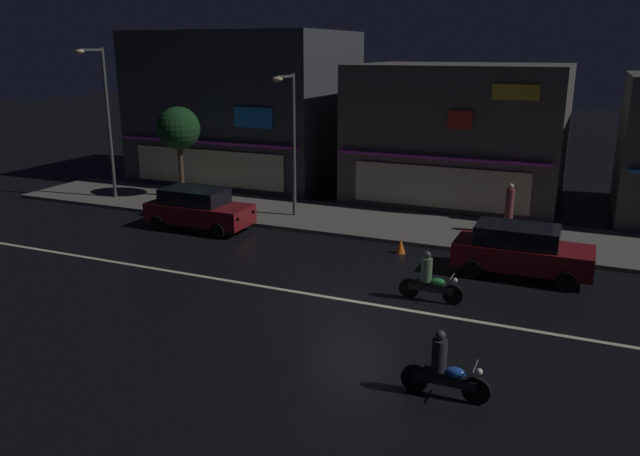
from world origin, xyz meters
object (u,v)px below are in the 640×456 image
Objects in this scene: parked_car_near_kerb at (521,250)px; motorcycle_following at (443,370)px; traffic_cone at (401,246)px; streetlamp_west at (104,111)px; parked_car_trailing at (198,208)px; pedestrian_on_sidewalk at (509,210)px; streetlamp_mid at (291,132)px; motorcycle_trailing_far at (429,280)px.

parked_car_near_kerb reaches higher than motorcycle_following.
traffic_cone is at bearing -62.52° from motorcycle_following.
streetlamp_west reaches higher than parked_car_trailing.
parked_car_trailing is (-11.76, -3.94, -0.20)m from pedestrian_on_sidewalk.
streetlamp_mid is 3.17× the size of motorcycle_following.
streetlamp_west is at bearing 165.68° from motorcycle_trailing_far.
streetlamp_west is 15.90m from traffic_cone.
streetlamp_mid is at bearing -60.70° from pedestrian_on_sidewalk.
streetlamp_mid is at bearing 161.36° from parked_car_near_kerb.
pedestrian_on_sidewalk is 5.02m from traffic_cone.
parked_car_near_kerb is 8.37m from motorcycle_following.
streetlamp_west reaches higher than parked_car_near_kerb.
parked_car_trailing is 7.82× the size of traffic_cone.
parked_car_near_kerb is 2.26× the size of motorcycle_trailing_far.
pedestrian_on_sidewalk is 3.60× the size of traffic_cone.
parked_car_near_kerb is 2.26× the size of motorcycle_following.
pedestrian_on_sidewalk reaches higher than parked_car_trailing.
motorcycle_trailing_far is (7.65, -6.59, -3.13)m from streetlamp_mid.
streetlamp_mid is 10.78m from parked_car_near_kerb.
streetlamp_west is at bearing -63.42° from pedestrian_on_sidewalk.
streetlamp_mid is at bearing 155.08° from traffic_cone.
pedestrian_on_sidewalk reaches higher than motorcycle_trailing_far.
motorcycle_following is at bearing -94.46° from parked_car_near_kerb.
pedestrian_on_sidewalk is (8.89, 1.11, -2.69)m from streetlamp_mid.
traffic_cone is (-4.21, 0.71, -0.59)m from parked_car_near_kerb.
streetlamp_west is 7.96m from parked_car_trailing.
parked_car_trailing is 11.17m from motorcycle_trailing_far.
motorcycle_following is (18.77, -11.35, -3.67)m from streetlamp_west.
streetlamp_mid is at bearing 144.97° from motorcycle_trailing_far.
streetlamp_west is 3.71× the size of motorcycle_trailing_far.
streetlamp_mid is 1.40× the size of parked_car_trailing.
motorcycle_following is at bearing -68.51° from traffic_cone.
streetlamp_west is 12.81× the size of traffic_cone.
traffic_cone is (5.63, -2.61, -3.49)m from streetlamp_mid.
pedestrian_on_sidewalk is at bearing -82.70° from motorcycle_following.
streetlamp_west reaches higher than pedestrian_on_sidewalk.
traffic_cone is at bearing -178.51° from parked_car_trailing.
motorcycle_following is 1.00× the size of motorcycle_trailing_far.
traffic_cone is (-3.56, 9.04, -0.36)m from motorcycle_following.
streetlamp_mid reaches higher than motorcycle_following.
motorcycle_following is at bearing -31.16° from streetlamp_west.
parked_car_near_kerb is at bearing -88.48° from motorcycle_following.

